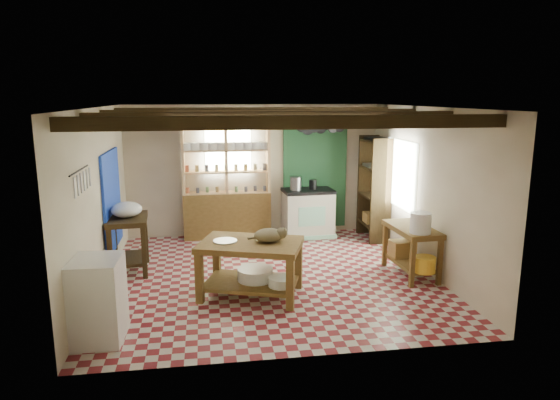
{
  "coord_description": "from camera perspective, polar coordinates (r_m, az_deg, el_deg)",
  "views": [
    {
      "loc": [
        -0.98,
        -7.33,
        2.77
      ],
      "look_at": [
        0.2,
        0.3,
        1.15
      ],
      "focal_mm": 32.0,
      "sensor_mm": 36.0,
      "label": 1
    }
  ],
  "objects": [
    {
      "name": "yellow_tub",
      "position": [
        7.73,
        16.19,
        -7.07
      ],
      "size": [
        0.34,
        0.34,
        0.23
      ],
      "primitive_type": "cylinder",
      "rotation": [
        0.0,
        0.0,
        0.05
      ],
      "color": "yellow",
      "rests_on": "right_counter"
    },
    {
      "name": "blue_wall_patch",
      "position": [
        8.53,
        -18.65,
        -0.05
      ],
      "size": [
        0.04,
        1.4,
        1.6
      ],
      "primitive_type": "cube",
      "color": "#183AB9",
      "rests_on": "wall_left"
    },
    {
      "name": "kettle_right",
      "position": [
        9.87,
        3.78,
        1.78
      ],
      "size": [
        0.16,
        0.16,
        0.19
      ],
      "primitive_type": "cylinder",
      "rotation": [
        0.0,
        0.0,
        0.05
      ],
      "color": "black",
      "rests_on": "stove"
    },
    {
      "name": "window_back",
      "position": [
        9.88,
        -5.96,
        5.59
      ],
      "size": [
        0.9,
        0.02,
        0.8
      ],
      "primitive_type": "cube",
      "color": "silver",
      "rests_on": "wall_back"
    },
    {
      "name": "wall_front",
      "position": [
        5.14,
        2.59,
        -4.75
      ],
      "size": [
        5.0,
        0.04,
        2.6
      ],
      "primitive_type": "cube",
      "color": "beige",
      "rests_on": "floor"
    },
    {
      "name": "floor",
      "position": [
        7.9,
        -1.09,
        -8.74
      ],
      "size": [
        5.0,
        5.0,
        0.02
      ],
      "primitive_type": "cube",
      "color": "maroon",
      "rests_on": "ground"
    },
    {
      "name": "shelving_unit",
      "position": [
        9.79,
        -6.12,
        1.98
      ],
      "size": [
        1.7,
        0.34,
        2.2
      ],
      "primitive_type": "cube",
      "color": "#DAB17E",
      "rests_on": "floor"
    },
    {
      "name": "steel_tray",
      "position": [
        6.97,
        -6.29,
        -4.67
      ],
      "size": [
        0.42,
        0.42,
        0.02
      ],
      "primitive_type": "cylinder",
      "rotation": [
        0.0,
        0.0,
        -0.33
      ],
      "color": "#ABABB3",
      "rests_on": "work_table"
    },
    {
      "name": "stove",
      "position": [
        9.96,
        3.19,
        -1.47
      ],
      "size": [
        1.01,
        0.71,
        0.95
      ],
      "primitive_type": "cube",
      "rotation": [
        0.0,
        0.0,
        0.05
      ],
      "color": "beige",
      "rests_on": "floor"
    },
    {
      "name": "wall_left",
      "position": [
        7.63,
        -20.09,
        0.03
      ],
      "size": [
        0.04,
        5.0,
        2.6
      ],
      "primitive_type": "cube",
      "color": "beige",
      "rests_on": "floor"
    },
    {
      "name": "utensil_rail",
      "position": [
        6.38,
        -21.91,
        2.08
      ],
      "size": [
        0.06,
        0.9,
        0.28
      ],
      "primitive_type": "cube",
      "color": "black",
      "rests_on": "wall_left"
    },
    {
      "name": "tall_rack",
      "position": [
        9.85,
        10.71,
        1.31
      ],
      "size": [
        0.4,
        0.86,
        2.0
      ],
      "primitive_type": "cube",
      "color": "#352512",
      "rests_on": "floor"
    },
    {
      "name": "prep_table",
      "position": [
        8.32,
        -16.9,
        -4.87
      ],
      "size": [
        0.68,
        0.93,
        0.9
      ],
      "primitive_type": "cube",
      "rotation": [
        0.0,
        0.0,
        0.08
      ],
      "color": "#352512",
      "rests_on": "floor"
    },
    {
      "name": "wall_back",
      "position": [
        9.99,
        -3.04,
        3.39
      ],
      "size": [
        5.0,
        0.04,
        2.6
      ],
      "primitive_type": "cube",
      "color": "beige",
      "rests_on": "floor"
    },
    {
      "name": "right_counter",
      "position": [
        8.09,
        14.73,
        -5.65
      ],
      "size": [
        0.6,
        1.12,
        0.78
      ],
      "primitive_type": "cube",
      "rotation": [
        0.0,
        0.0,
        0.05
      ],
      "color": "brown",
      "rests_on": "floor"
    },
    {
      "name": "basin_large",
      "position": [
        7.13,
        -2.85,
        -8.48
      ],
      "size": [
        0.63,
        0.63,
        0.17
      ],
      "primitive_type": "cylinder",
      "rotation": [
        0.0,
        0.0,
        -0.33
      ],
      "color": "white",
      "rests_on": "work_table"
    },
    {
      "name": "work_table",
      "position": [
        7.06,
        -3.35,
        -7.85
      ],
      "size": [
        1.61,
        1.32,
        0.78
      ],
      "primitive_type": "cube",
      "rotation": [
        0.0,
        0.0,
        -0.33
      ],
      "color": "brown",
      "rests_on": "floor"
    },
    {
      "name": "wall_right",
      "position": [
        8.24,
        16.36,
        1.11
      ],
      "size": [
        0.04,
        5.0,
        2.6
      ],
      "primitive_type": "cube",
      "color": "beige",
      "rests_on": "floor"
    },
    {
      "name": "enamel_bowl",
      "position": [
        8.17,
        -17.14,
        -1.05
      ],
      "size": [
        0.51,
        0.51,
        0.24
      ],
      "primitive_type": "ellipsoid",
      "rotation": [
        0.0,
        0.0,
        0.08
      ],
      "color": "white",
      "rests_on": "prep_table"
    },
    {
      "name": "ceiling",
      "position": [
        7.4,
        -1.17,
        10.55
      ],
      "size": [
        5.0,
        5.0,
        0.02
      ],
      "primitive_type": "cube",
      "color": "#414145",
      "rests_on": "wall_back"
    },
    {
      "name": "pot_rack",
      "position": [
        9.66,
        4.65,
        8.33
      ],
      "size": [
        0.86,
        0.12,
        0.36
      ],
      "primitive_type": "cube",
      "color": "black",
      "rests_on": "ceiling"
    },
    {
      "name": "white_cabinet",
      "position": [
        6.16,
        -20.07,
        -10.65
      ],
      "size": [
        0.56,
        0.67,
        0.97
      ],
      "primitive_type": "cube",
      "rotation": [
        0.0,
        0.0,
        -0.04
      ],
      "color": "white",
      "rests_on": "floor"
    },
    {
      "name": "green_wall_patch",
      "position": [
        10.16,
        4.02,
        3.24
      ],
      "size": [
        1.3,
        0.04,
        2.3
      ],
      "primitive_type": "cube",
      "color": "#1E4C2A",
      "rests_on": "wall_back"
    },
    {
      "name": "basin_small",
      "position": [
        6.92,
        0.14,
        -9.3
      ],
      "size": [
        0.46,
        0.46,
        0.13
      ],
      "primitive_type": "cylinder",
      "rotation": [
        0.0,
        0.0,
        -0.33
      ],
      "color": "white",
      "rests_on": "work_table"
    },
    {
      "name": "cat",
      "position": [
        6.9,
        -1.28,
        -4.05
      ],
      "size": [
        0.46,
        0.38,
        0.19
      ],
      "primitive_type": "ellipsoid",
      "rotation": [
        0.0,
        0.0,
        -0.16
      ],
      "color": "olive",
      "rests_on": "work_table"
    },
    {
      "name": "ceiling_beams",
      "position": [
        7.4,
        -1.17,
        9.62
      ],
      "size": [
        5.0,
        3.8,
        0.15
      ],
      "primitive_type": "cube",
      "color": "#352512",
      "rests_on": "ceiling"
    },
    {
      "name": "kettle_left",
      "position": [
        9.78,
        1.81,
        1.91
      ],
      "size": [
        0.23,
        0.23,
        0.26
      ],
      "primitive_type": "cylinder",
      "rotation": [
        0.0,
        0.0,
        0.05
      ],
      "color": "#ABABB3",
      "rests_on": "stove"
    },
    {
      "name": "window_right",
      "position": [
        9.12,
        13.65,
        2.89
      ],
      "size": [
        0.02,
        1.3,
        1.2
      ],
      "primitive_type": "cube",
      "color": "silver",
      "rests_on": "wall_right"
    },
    {
      "name": "white_bucket",
      "position": [
        7.62,
        15.77,
        -2.53
      ],
      "size": [
        0.32,
        0.32,
        0.31
      ],
      "primitive_type": "cylinder",
      "rotation": [
        0.0,
        0.0,
        0.05
      ],
      "color": "white",
      "rests_on": "right_counter"
    },
    {
      "name": "wicker_basket",
      "position": [
        8.36,
        13.8,
        -5.41
      ],
      "size": [
        0.39,
        0.32,
        0.26
      ],
      "primitive_type": "cube",
      "rotation": [
        0.0,
        0.0,
        0.05
      ],
      "color": "#A37C42",
      "rests_on": "right_counter"
    }
  ]
}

